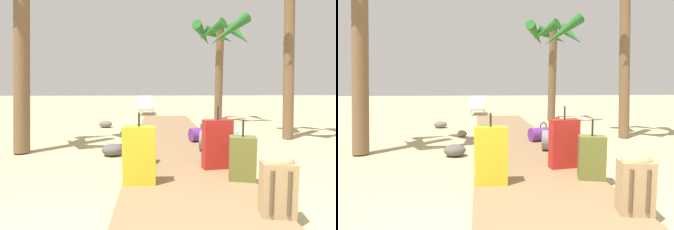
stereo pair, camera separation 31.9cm
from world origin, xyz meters
TOP-DOWN VIEW (x-y plane):
  - ground_plane at (0.00, 3.88)m, footprint 60.00×60.00m
  - boardwalk at (0.00, 4.86)m, footprint 1.62×9.71m
  - duffel_bag_purple at (0.63, 4.48)m, footprint 0.67×0.46m
  - suitcase_red at (0.47, 2.42)m, footprint 0.44×0.23m
  - duffel_bag_grey at (0.74, 3.48)m, footprint 0.76×0.55m
  - suitcase_olive at (0.67, 1.90)m, footprint 0.37×0.30m
  - backpack_tan at (0.69, 0.89)m, footprint 0.33×0.27m
  - backpack_green at (-0.66, 2.71)m, footprint 0.30×0.26m
  - suitcase_yellow at (-0.60, 1.81)m, footprint 0.39×0.19m
  - palm_tree_far_right at (1.87, 8.51)m, footprint 2.05×2.02m
  - lounge_chair at (-0.77, 11.08)m, footprint 0.72×1.55m
  - rock_left_near at (-1.18, 3.58)m, footprint 0.43×0.40m
  - rock_right_mid at (1.37, 4.43)m, footprint 0.32×0.32m
  - rock_left_far at (-1.88, 7.15)m, footprint 0.50×0.46m
  - rock_left_mid at (-1.16, 5.54)m, footprint 0.28×0.25m

SIDE VIEW (x-z plane):
  - ground_plane at x=0.00m, z-range 0.00..0.00m
  - boardwalk at x=0.00m, z-range 0.00..0.08m
  - rock_right_mid at x=1.37m, z-range 0.00..0.13m
  - rock_left_mid at x=-1.16m, z-range 0.00..0.17m
  - rock_left_far at x=-1.88m, z-range 0.00..0.20m
  - rock_left_near at x=-1.18m, z-range 0.00..0.22m
  - duffel_bag_purple at x=0.63m, z-range 0.03..0.42m
  - duffel_bag_grey at x=0.74m, z-range 0.03..0.50m
  - lounge_chair at x=-0.77m, z-range -0.08..0.74m
  - suitcase_olive at x=0.67m, z-range -0.02..0.73m
  - backpack_tan at x=0.69m, z-range 0.09..0.66m
  - backpack_green at x=-0.66m, z-range 0.09..0.69m
  - suitcase_yellow at x=-0.60m, z-range 0.00..0.86m
  - suitcase_red at x=0.47m, z-range -0.01..0.87m
  - palm_tree_far_right at x=1.87m, z-range 0.91..4.50m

